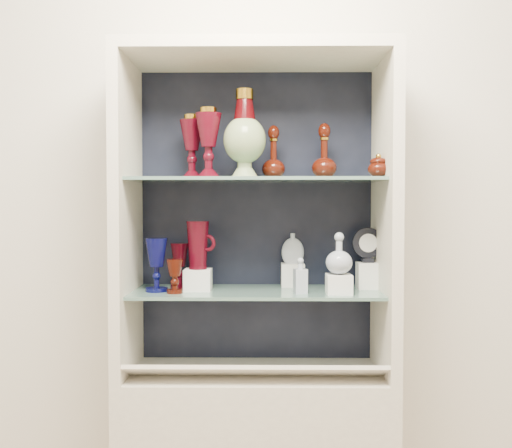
{
  "coord_description": "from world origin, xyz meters",
  "views": [
    {
      "loc": [
        0.02,
        -0.58,
        1.37
      ],
      "look_at": [
        0.0,
        1.53,
        1.3
      ],
      "focal_mm": 40.0,
      "sensor_mm": 36.0,
      "label": 1
    }
  ],
  "objects_px": {
    "enamel_urn": "(245,134)",
    "clear_square_bottle": "(300,275)",
    "ruby_decanter_a": "(274,149)",
    "clear_round_decanter": "(339,254)",
    "ruby_decanter_b": "(324,149)",
    "ruby_pitcher": "(198,245)",
    "cameo_medallion": "(368,244)",
    "ruby_goblet_small": "(175,276)",
    "cobalt_goblet": "(157,265)",
    "flat_flask": "(293,248)",
    "ruby_goblet_tall": "(180,265)",
    "lidded_bowl": "(378,165)",
    "pedestal_lamp_left": "(192,147)",
    "pedestal_lamp_right": "(209,143)"
  },
  "relations": [
    {
      "from": "enamel_urn",
      "to": "clear_square_bottle",
      "type": "xyz_separation_m",
      "value": [
        0.2,
        -0.02,
        -0.52
      ]
    },
    {
      "from": "ruby_decanter_a",
      "to": "clear_round_decanter",
      "type": "xyz_separation_m",
      "value": [
        0.23,
        -0.12,
        -0.39
      ]
    },
    {
      "from": "ruby_decanter_b",
      "to": "ruby_pitcher",
      "type": "bearing_deg",
      "value": -175.4
    },
    {
      "from": "ruby_pitcher",
      "to": "cameo_medallion",
      "type": "relative_size",
      "value": 1.3
    },
    {
      "from": "cameo_medallion",
      "to": "ruby_goblet_small",
      "type": "bearing_deg",
      "value": -175.88
    },
    {
      "from": "cobalt_goblet",
      "to": "flat_flask",
      "type": "distance_m",
      "value": 0.53
    },
    {
      "from": "ruby_goblet_tall",
      "to": "lidded_bowl",
      "type": "bearing_deg",
      "value": -11.42
    },
    {
      "from": "flat_flask",
      "to": "clear_square_bottle",
      "type": "bearing_deg",
      "value": -81.1
    },
    {
      "from": "pedestal_lamp_left",
      "to": "lidded_bowl",
      "type": "bearing_deg",
      "value": -9.4
    },
    {
      "from": "lidded_bowl",
      "to": "ruby_goblet_tall",
      "type": "xyz_separation_m",
      "value": [
        -0.74,
        0.15,
        -0.38
      ]
    },
    {
      "from": "enamel_urn",
      "to": "clear_round_decanter",
      "type": "distance_m",
      "value": 0.56
    },
    {
      "from": "cobalt_goblet",
      "to": "ruby_pitcher",
      "type": "height_order",
      "value": "ruby_pitcher"
    },
    {
      "from": "enamel_urn",
      "to": "pedestal_lamp_right",
      "type": "bearing_deg",
      "value": -179.47
    },
    {
      "from": "ruby_decanter_b",
      "to": "cameo_medallion",
      "type": "bearing_deg",
      "value": 4.16
    },
    {
      "from": "enamel_urn",
      "to": "lidded_bowl",
      "type": "relative_size",
      "value": 3.69
    },
    {
      "from": "enamel_urn",
      "to": "ruby_decanter_a",
      "type": "height_order",
      "value": "enamel_urn"
    },
    {
      "from": "clear_square_bottle",
      "to": "clear_round_decanter",
      "type": "distance_m",
      "value": 0.16
    },
    {
      "from": "pedestal_lamp_left",
      "to": "pedestal_lamp_right",
      "type": "xyz_separation_m",
      "value": [
        0.07,
        -0.08,
        0.01
      ]
    },
    {
      "from": "pedestal_lamp_right",
      "to": "lidded_bowl",
      "type": "bearing_deg",
      "value": -3.19
    },
    {
      "from": "enamel_urn",
      "to": "ruby_pitcher",
      "type": "height_order",
      "value": "enamel_urn"
    },
    {
      "from": "flat_flask",
      "to": "ruby_decanter_a",
      "type": "bearing_deg",
      "value": -136.94
    },
    {
      "from": "enamel_urn",
      "to": "clear_square_bottle",
      "type": "height_order",
      "value": "enamel_urn"
    },
    {
      "from": "cobalt_goblet",
      "to": "ruby_pitcher",
      "type": "xyz_separation_m",
      "value": [
        0.15,
        0.03,
        0.07
      ]
    },
    {
      "from": "ruby_decanter_b",
      "to": "ruby_goblet_small",
      "type": "height_order",
      "value": "ruby_decanter_b"
    },
    {
      "from": "pedestal_lamp_left",
      "to": "ruby_goblet_tall",
      "type": "relative_size",
      "value": 1.4
    },
    {
      "from": "ruby_decanter_b",
      "to": "lidded_bowl",
      "type": "distance_m",
      "value": 0.23
    },
    {
      "from": "ruby_goblet_tall",
      "to": "clear_round_decanter",
      "type": "height_order",
      "value": "clear_round_decanter"
    },
    {
      "from": "pedestal_lamp_right",
      "to": "cameo_medallion",
      "type": "height_order",
      "value": "pedestal_lamp_right"
    },
    {
      "from": "lidded_bowl",
      "to": "flat_flask",
      "type": "relative_size",
      "value": 0.71
    },
    {
      "from": "lidded_bowl",
      "to": "ruby_goblet_small",
      "type": "height_order",
      "value": "lidded_bowl"
    },
    {
      "from": "ruby_goblet_tall",
      "to": "clear_square_bottle",
      "type": "height_order",
      "value": "ruby_goblet_tall"
    },
    {
      "from": "pedestal_lamp_left",
      "to": "cameo_medallion",
      "type": "height_order",
      "value": "pedestal_lamp_left"
    },
    {
      "from": "enamel_urn",
      "to": "clear_square_bottle",
      "type": "relative_size",
      "value": 2.47
    },
    {
      "from": "pedestal_lamp_right",
      "to": "ruby_goblet_tall",
      "type": "distance_m",
      "value": 0.49
    },
    {
      "from": "cobalt_goblet",
      "to": "clear_round_decanter",
      "type": "bearing_deg",
      "value": -4.11
    },
    {
      "from": "cobalt_goblet",
      "to": "flat_flask",
      "type": "relative_size",
      "value": 1.61
    },
    {
      "from": "ruby_goblet_small",
      "to": "lidded_bowl",
      "type": "bearing_deg",
      "value": -0.41
    },
    {
      "from": "pedestal_lamp_right",
      "to": "ruby_pitcher",
      "type": "distance_m",
      "value": 0.38
    },
    {
      "from": "cobalt_goblet",
      "to": "flat_flask",
      "type": "height_order",
      "value": "flat_flask"
    },
    {
      "from": "ruby_goblet_tall",
      "to": "cameo_medallion",
      "type": "xyz_separation_m",
      "value": [
        0.72,
        -0.02,
        0.08
      ]
    },
    {
      "from": "enamel_urn",
      "to": "flat_flask",
      "type": "height_order",
      "value": "enamel_urn"
    },
    {
      "from": "ruby_decanter_b",
      "to": "lidded_bowl",
      "type": "height_order",
      "value": "ruby_decanter_b"
    },
    {
      "from": "pedestal_lamp_right",
      "to": "clear_round_decanter",
      "type": "bearing_deg",
      "value": -4.11
    },
    {
      "from": "ruby_decanter_b",
      "to": "cobalt_goblet",
      "type": "xyz_separation_m",
      "value": [
        -0.63,
        -0.07,
        -0.43
      ]
    },
    {
      "from": "ruby_goblet_tall",
      "to": "pedestal_lamp_right",
      "type": "bearing_deg",
      "value": -42.69
    },
    {
      "from": "ruby_goblet_tall",
      "to": "clear_square_bottle",
      "type": "xyz_separation_m",
      "value": [
        0.46,
        -0.14,
        -0.02
      ]
    },
    {
      "from": "pedestal_lamp_left",
      "to": "ruby_goblet_tall",
      "type": "xyz_separation_m",
      "value": [
        -0.05,
        0.04,
        -0.45
      ]
    },
    {
      "from": "ruby_goblet_small",
      "to": "flat_flask",
      "type": "xyz_separation_m",
      "value": [
        0.44,
        0.18,
        0.09
      ]
    },
    {
      "from": "ruby_decanter_b",
      "to": "ruby_pitcher",
      "type": "relative_size",
      "value": 1.24
    },
    {
      "from": "pedestal_lamp_left",
      "to": "ruby_decanter_b",
      "type": "height_order",
      "value": "pedestal_lamp_left"
    }
  ]
}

